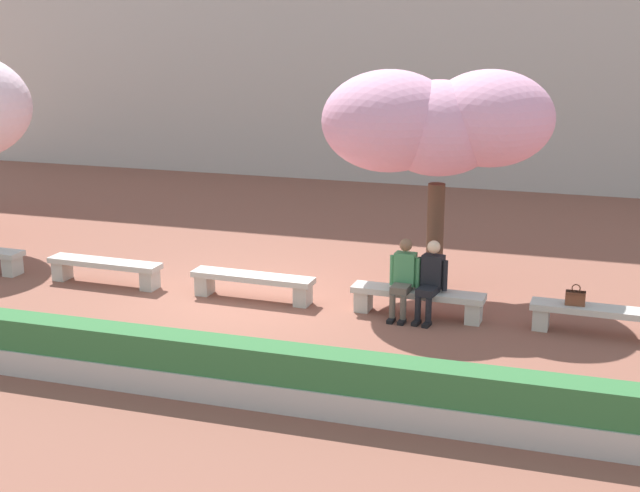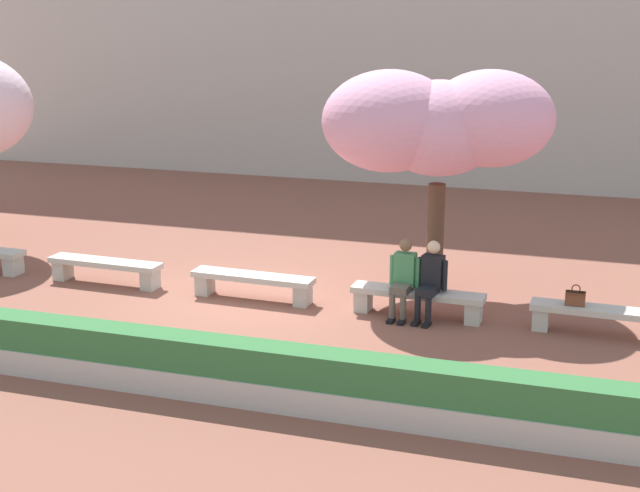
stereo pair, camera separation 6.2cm
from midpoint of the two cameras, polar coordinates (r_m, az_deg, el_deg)
ground_plane at (r=15.51m, az=-4.42°, el=-3.41°), size 100.00×100.00×0.00m
stone_bench_near_west at (r=16.68m, az=-13.71°, el=-1.35°), size 2.20×0.48×0.45m
stone_bench_center at (r=15.42m, az=-4.45°, el=-2.31°), size 2.20×0.48×0.45m
stone_bench_near_east at (r=14.62m, az=6.15°, el=-3.33°), size 2.20×0.48×0.45m
stone_bench_east_end at (r=14.38m, az=17.54°, el=-4.30°), size 2.20×0.48×0.45m
person_seated_left at (r=14.50m, az=5.25°, el=-1.87°), size 0.51×0.70×1.29m
person_seated_right at (r=14.42m, az=6.98°, el=-2.02°), size 0.50×0.72×1.29m
handbag at (r=14.30m, az=15.91°, el=-3.16°), size 0.30×0.15×0.34m
cherry_tree_main at (r=15.67m, az=7.34°, el=7.82°), size 3.96×2.87×3.88m
planter_hedge_foreground at (r=12.12m, az=-11.31°, el=-7.16°), size 15.81×0.50×0.80m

